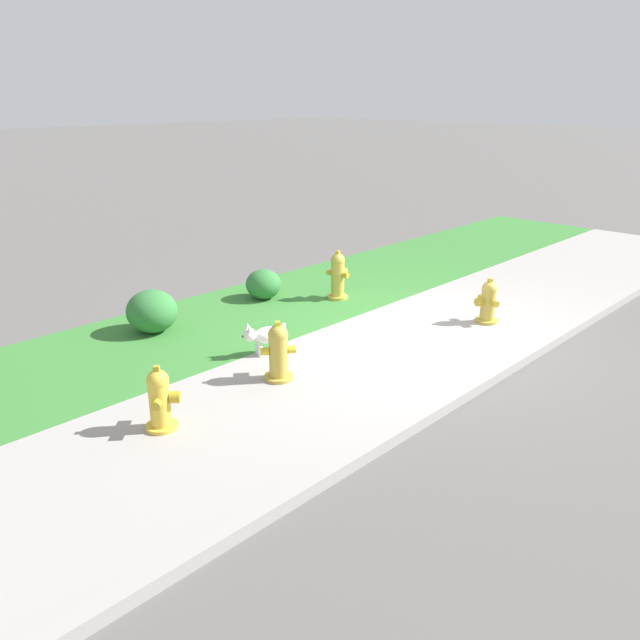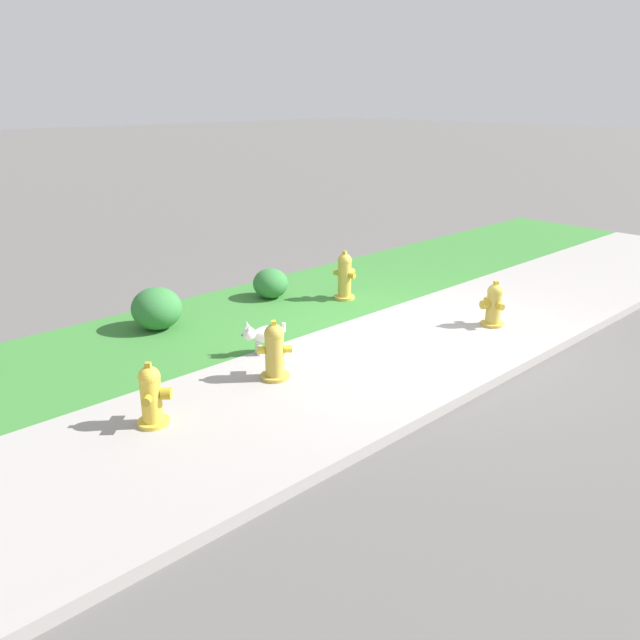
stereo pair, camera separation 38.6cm
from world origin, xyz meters
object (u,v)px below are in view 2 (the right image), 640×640
(fire_hydrant_near_corner, at_px, (274,351))
(fire_hydrant_across_street, at_px, (152,396))
(fire_hydrant_far_end, at_px, (345,276))
(shrub_bush_mid_verge, at_px, (271,283))
(fire_hydrant_at_driveway, at_px, (493,305))
(shrub_bush_near_lamp, at_px, (157,308))
(small_white_dog, at_px, (264,335))

(fire_hydrant_near_corner, distance_m, fire_hydrant_across_street, 1.57)
(fire_hydrant_far_end, xyz_separation_m, shrub_bush_mid_verge, (-0.84, 0.85, -0.14))
(fire_hydrant_at_driveway, xyz_separation_m, shrub_bush_near_lamp, (-3.55, 3.14, -0.02))
(small_white_dog, xyz_separation_m, shrub_bush_mid_verge, (1.51, 1.76, -0.01))
(fire_hydrant_across_street, height_order, fire_hydrant_far_end, fire_hydrant_far_end)
(small_white_dog, distance_m, shrub_bush_mid_verge, 2.32)
(fire_hydrant_across_street, distance_m, fire_hydrant_far_end, 4.57)
(shrub_bush_mid_verge, bearing_deg, fire_hydrant_across_street, -144.60)
(fire_hydrant_far_end, relative_size, small_white_dog, 1.48)
(fire_hydrant_far_end, bearing_deg, shrub_bush_near_lamp, -113.31)
(fire_hydrant_at_driveway, bearing_deg, fire_hydrant_near_corner, 100.39)
(fire_hydrant_across_street, xyz_separation_m, fire_hydrant_at_driveway, (4.94, -0.72, -0.01))
(fire_hydrant_across_street, distance_m, fire_hydrant_at_driveway, 4.99)
(fire_hydrant_near_corner, distance_m, fire_hydrant_far_end, 3.14)
(fire_hydrant_far_end, relative_size, shrub_bush_near_lamp, 1.13)
(fire_hydrant_near_corner, xyz_separation_m, shrub_bush_mid_verge, (1.87, 2.43, -0.10))
(small_white_dog, bearing_deg, fire_hydrant_far_end, -135.84)
(fire_hydrant_across_street, relative_size, fire_hydrant_far_end, 0.86)
(shrub_bush_near_lamp, bearing_deg, fire_hydrant_across_street, -119.94)
(small_white_dog, bearing_deg, fire_hydrant_near_corner, 84.47)
(fire_hydrant_near_corner, bearing_deg, fire_hydrant_across_street, -143.60)
(fire_hydrant_across_street, relative_size, small_white_dog, 1.27)
(fire_hydrant_across_street, bearing_deg, fire_hydrant_at_driveway, 125.02)
(fire_hydrant_near_corner, relative_size, fire_hydrant_at_driveway, 1.08)
(shrub_bush_near_lamp, bearing_deg, small_white_dog, -72.81)
(small_white_dog, bearing_deg, fire_hydrant_at_driveway, 177.98)
(fire_hydrant_near_corner, height_order, shrub_bush_near_lamp, fire_hydrant_near_corner)
(small_white_dog, distance_m, shrub_bush_near_lamp, 1.81)
(shrub_bush_near_lamp, xyz_separation_m, shrub_bush_mid_verge, (2.05, 0.03, -0.06))
(fire_hydrant_at_driveway, distance_m, shrub_bush_mid_verge, 3.50)
(fire_hydrant_at_driveway, relative_size, shrub_bush_near_lamp, 0.95)
(fire_hydrant_near_corner, relative_size, small_white_dog, 1.34)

